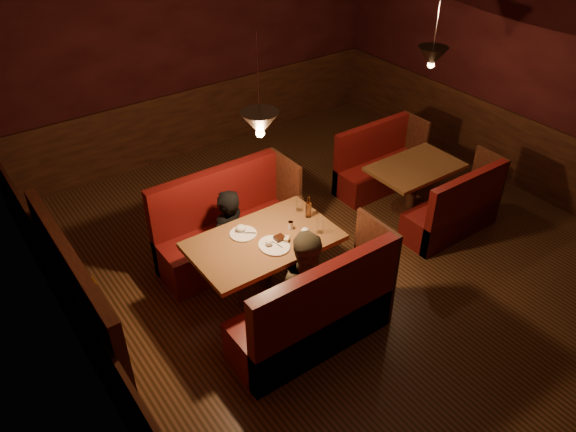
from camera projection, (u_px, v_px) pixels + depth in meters
room at (336, 191)px, 5.82m from camera, size 6.02×7.02×2.92m
main_table at (265, 253)px, 5.69m from camera, size 1.48×0.90×1.03m
main_bench_far at (226, 232)px, 6.41m from camera, size 1.63×0.58×1.11m
main_bench_near at (317, 319)px, 5.29m from camera, size 1.63×0.58×1.11m
second_table at (414, 177)px, 7.15m from camera, size 1.15×0.74×0.65m
second_bench_far at (377, 168)px, 7.74m from camera, size 1.28×0.48×0.91m
second_bench_near at (455, 214)px, 6.82m from camera, size 1.28×0.48×0.91m
diner_a at (226, 219)px, 6.02m from camera, size 0.59×0.48×1.40m
diner_b at (310, 268)px, 5.31m from camera, size 0.74×0.59×1.46m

